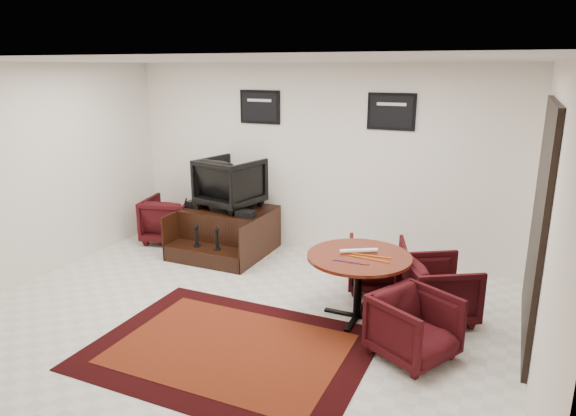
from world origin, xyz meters
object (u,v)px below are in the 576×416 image
(meeting_table, at_px, (359,263))
(table_chair_back, at_px, (376,262))
(armchair_side, at_px, (171,217))
(table_chair_window, at_px, (438,287))
(table_chair_corner, at_px, (414,324))
(shine_chair, at_px, (230,180))
(shine_podium, at_px, (227,232))

(meeting_table, height_order, table_chair_back, meeting_table)
(armchair_side, bearing_deg, table_chair_window, 154.83)
(meeting_table, relative_size, table_chair_corner, 1.60)
(shine_chair, height_order, table_chair_corner, shine_chair)
(table_chair_corner, bearing_deg, shine_chair, 86.65)
(meeting_table, xyz_separation_m, table_chair_corner, (0.73, -0.57, -0.30))
(armchair_side, bearing_deg, table_chair_back, 159.97)
(meeting_table, bearing_deg, shine_chair, 149.84)
(shine_chair, distance_m, table_chair_back, 2.59)
(meeting_table, distance_m, table_chair_corner, 0.97)
(shine_chair, height_order, armchair_side, shine_chair)
(armchair_side, relative_size, table_chair_window, 1.05)
(armchair_side, distance_m, meeting_table, 3.76)
(table_chair_corner, bearing_deg, shine_podium, 88.47)
(armchair_side, bearing_deg, table_chair_corner, 143.46)
(shine_podium, height_order, shine_chair, shine_chair)
(armchair_side, distance_m, table_chair_back, 3.53)
(table_chair_back, xyz_separation_m, table_chair_corner, (0.74, -1.43, 0.00))
(armchair_side, distance_m, table_chair_window, 4.44)
(table_chair_window, bearing_deg, meeting_table, 82.22)
(armchair_side, xyz_separation_m, table_chair_window, (4.33, -0.97, -0.02))
(shine_podium, height_order, armchair_side, armchair_side)
(meeting_table, bearing_deg, table_chair_back, 90.82)
(shine_podium, xyz_separation_m, meeting_table, (2.44, -1.28, 0.35))
(table_chair_window, bearing_deg, shine_podium, 43.14)
(armchair_side, bearing_deg, shine_chair, 172.44)
(shine_podium, xyz_separation_m, table_chair_back, (2.43, -0.42, 0.05))
(shine_podium, xyz_separation_m, table_chair_corner, (3.17, -1.85, 0.05))
(armchair_side, height_order, table_chair_window, armchair_side)
(shine_chair, distance_m, meeting_table, 2.85)
(shine_podium, height_order, table_chair_corner, table_chair_corner)
(meeting_table, height_order, table_chair_window, table_chair_window)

